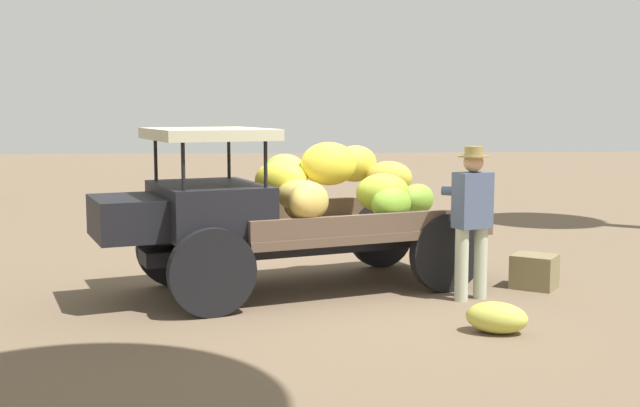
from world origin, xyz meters
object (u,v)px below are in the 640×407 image
Objects in this scene: farmer at (472,213)px; loose_banana_bunch at (497,318)px; truck at (282,209)px; wooden_crate at (534,271)px.

farmer is 1.58m from loose_banana_bunch.
truck is 2.16m from farmer.
loose_banana_bunch is at bearing 116.50° from truck.
farmer is 1.29m from wooden_crate.
farmer is 3.51× the size of wooden_crate.
loose_banana_bunch is (1.02, 1.83, -0.05)m from wooden_crate.
farmer is (-2.08, 0.58, 0.01)m from truck.
farmer reaches higher than wooden_crate.
loose_banana_bunch is at bearing 60.83° from wooden_crate.
loose_banana_bunch is (0.11, 1.34, -0.82)m from farmer.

